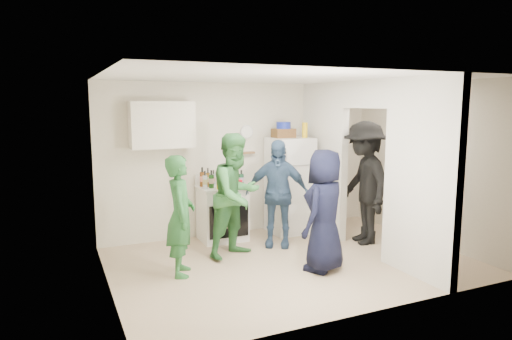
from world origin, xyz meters
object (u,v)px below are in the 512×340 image
at_px(wicker_basket, 283,133).
at_px(stove, 222,213).
at_px(blue_bowl, 284,125).
at_px(person_green_center, 236,195).
at_px(person_navy, 324,210).
at_px(person_green_left, 181,216).
at_px(person_denim, 277,193).
at_px(person_nook, 364,183).
at_px(fridge, 290,185).
at_px(yellow_cup_stack_top, 305,130).

bearing_deg(wicker_basket, stove, -178.96).
bearing_deg(blue_bowl, person_green_center, -144.84).
bearing_deg(person_navy, blue_bowl, -132.76).
height_order(person_green_left, person_denim, person_denim).
bearing_deg(person_denim, person_navy, -53.66).
bearing_deg(blue_bowl, person_green_left, -149.82).
distance_m(wicker_basket, person_navy, 2.06).
xyz_separation_m(person_denim, person_nook, (1.31, -0.41, 0.13)).
xyz_separation_m(person_navy, person_nook, (1.21, 0.76, 0.15)).
bearing_deg(fridge, person_denim, -132.04).
height_order(stove, person_navy, person_navy).
relative_size(blue_bowl, person_green_left, 0.16).
xyz_separation_m(blue_bowl, person_navy, (-0.35, -1.83, -1.01)).
xyz_separation_m(person_denim, person_navy, (0.10, -1.17, -0.02)).
bearing_deg(yellow_cup_stack_top, stove, 174.77).
distance_m(person_denim, person_nook, 1.37).
xyz_separation_m(stove, person_denim, (0.65, -0.64, 0.38)).
bearing_deg(fridge, blue_bowl, 153.43).
height_order(person_navy, person_nook, person_nook).
bearing_deg(fridge, yellow_cup_stack_top, -24.44).
height_order(blue_bowl, person_denim, blue_bowl).
distance_m(person_green_left, person_navy, 1.85).
xyz_separation_m(blue_bowl, person_green_left, (-2.09, -1.22, -1.04)).
xyz_separation_m(stove, person_green_center, (-0.08, -0.81, 0.45)).
bearing_deg(wicker_basket, person_navy, -100.87).
height_order(fridge, person_denim, person_denim).
distance_m(wicker_basket, person_nook, 1.55).
relative_size(person_green_left, person_nook, 0.81).
bearing_deg(person_nook, fridge, -130.16).
bearing_deg(blue_bowl, stove, -178.96).
bearing_deg(person_denim, person_green_left, -129.54).
relative_size(stove, person_denim, 0.53).
bearing_deg(person_nook, blue_bowl, -128.06).
bearing_deg(stove, yellow_cup_stack_top, -5.23).
bearing_deg(person_green_center, stove, 61.04).
height_order(wicker_basket, person_navy, wicker_basket).
bearing_deg(yellow_cup_stack_top, person_green_center, -155.59).
relative_size(stove, fridge, 0.54).
height_order(person_green_left, person_navy, person_navy).
bearing_deg(person_green_center, person_green_left, 179.58).
distance_m(stove, person_navy, 1.99).
relative_size(wicker_basket, person_nook, 0.18).
bearing_deg(stove, person_nook, -28.10).
height_order(fridge, wicker_basket, wicker_basket).
height_order(yellow_cup_stack_top, person_green_center, yellow_cup_stack_top).
relative_size(fridge, person_denim, 0.98).
distance_m(blue_bowl, person_nook, 1.61).
bearing_deg(yellow_cup_stack_top, person_denim, -146.56).
distance_m(yellow_cup_stack_top, person_green_left, 2.81).
distance_m(stove, person_denim, 0.99).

